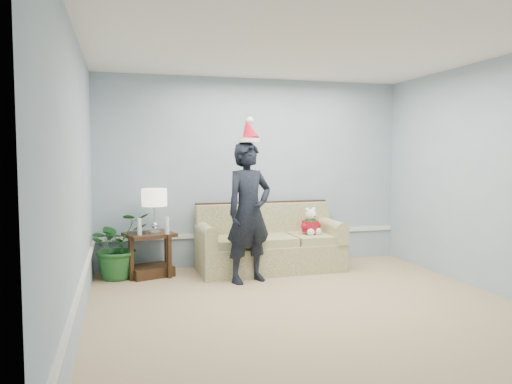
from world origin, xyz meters
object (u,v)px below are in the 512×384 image
object	(u,v)px
sofa	(269,246)
side_table	(150,259)
man	(249,212)
teddy_bear	(311,224)
table_lamp	(154,199)
houseplant	(118,245)

from	to	relation	value
sofa	side_table	bearing A→B (deg)	177.16
sofa	man	xyz separation A→B (m)	(-0.44, -0.58, 0.55)
teddy_bear	man	bearing A→B (deg)	-167.75
side_table	table_lamp	world-z (taller)	table_lamp
side_table	table_lamp	xyz separation A→B (m)	(0.07, -0.05, 0.80)
table_lamp	man	distance (m)	1.27
houseplant	man	xyz separation A→B (m)	(1.59, -0.62, 0.45)
man	teddy_bear	size ratio (longest dim) A/B	4.58
sofa	side_table	world-z (taller)	sofa
man	side_table	bearing A→B (deg)	132.36
sofa	table_lamp	bearing A→B (deg)	178.88
sofa	side_table	size ratio (longest dim) A/B	2.76
table_lamp	teddy_bear	world-z (taller)	table_lamp
houseplant	table_lamp	bearing A→B (deg)	-4.83
sofa	side_table	distance (m)	1.63
sofa	teddy_bear	world-z (taller)	sofa
man	table_lamp	bearing A→B (deg)	132.89
sofa	man	world-z (taller)	man
sofa	man	bearing A→B (deg)	-128.20
table_lamp	teddy_bear	bearing A→B (deg)	-2.52
houseplant	teddy_bear	bearing A→B (deg)	-2.93
sofa	houseplant	xyz separation A→B (m)	(-2.03, 0.04, 0.10)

